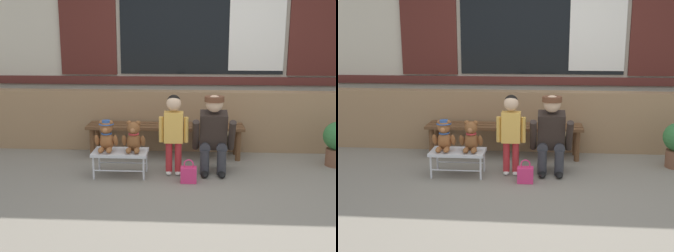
{
  "view_description": "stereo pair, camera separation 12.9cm",
  "coord_description": "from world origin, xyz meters",
  "views": [
    {
      "loc": [
        -0.13,
        -4.31,
        1.66
      ],
      "look_at": [
        -0.41,
        0.51,
        0.55
      ],
      "focal_mm": 43.78,
      "sensor_mm": 36.0,
      "label": 1
    },
    {
      "loc": [
        -0.0,
        -4.3,
        1.66
      ],
      "look_at": [
        -0.41,
        0.51,
        0.55
      ],
      "focal_mm": 43.78,
      "sensor_mm": 36.0,
      "label": 2
    }
  ],
  "objects": [
    {
      "name": "ground_plane",
      "position": [
        0.0,
        0.0,
        0.0
      ],
      "size": [
        60.0,
        60.0,
        0.0
      ],
      "primitive_type": "plane",
      "color": "gray"
    },
    {
      "name": "brick_low_wall",
      "position": [
        0.0,
        1.43,
        0.42
      ],
      "size": [
        7.89,
        0.25,
        0.85
      ],
      "primitive_type": "cube",
      "color": "#997551",
      "rests_on": "ground"
    },
    {
      "name": "shop_facade",
      "position": [
        0.0,
        1.94,
        1.85
      ],
      "size": [
        8.05,
        0.26,
        3.69
      ],
      "color": "beige",
      "rests_on": "ground"
    },
    {
      "name": "wooden_bench_long",
      "position": [
        -0.48,
        1.06,
        0.37
      ],
      "size": [
        2.1,
        0.4,
        0.44
      ],
      "color": "brown",
      "rests_on": "ground"
    },
    {
      "name": "small_display_bench",
      "position": [
        -0.96,
        0.26,
        0.27
      ],
      "size": [
        0.64,
        0.36,
        0.3
      ],
      "color": "silver",
      "rests_on": "ground"
    },
    {
      "name": "teddy_bear_with_hat",
      "position": [
        -1.12,
        0.26,
        0.47
      ],
      "size": [
        0.28,
        0.27,
        0.36
      ],
      "color": "#93562D",
      "rests_on": "small_display_bench"
    },
    {
      "name": "teddy_bear_plain",
      "position": [
        -0.8,
        0.26,
        0.46
      ],
      "size": [
        0.28,
        0.26,
        0.36
      ],
      "color": "brown",
      "rests_on": "small_display_bench"
    },
    {
      "name": "child_standing",
      "position": [
        -0.34,
        0.33,
        0.59
      ],
      "size": [
        0.35,
        0.18,
        0.96
      ],
      "color": "#B7282D",
      "rests_on": "ground"
    },
    {
      "name": "adult_crouching",
      "position": [
        0.14,
        0.44,
        0.48
      ],
      "size": [
        0.5,
        0.49,
        0.95
      ],
      "color": "#333338",
      "rests_on": "ground"
    },
    {
      "name": "handbag_on_ground",
      "position": [
        -0.16,
        0.07,
        0.1
      ],
      "size": [
        0.18,
        0.11,
        0.27
      ],
      "color": "#E53370",
      "rests_on": "ground"
    }
  ]
}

